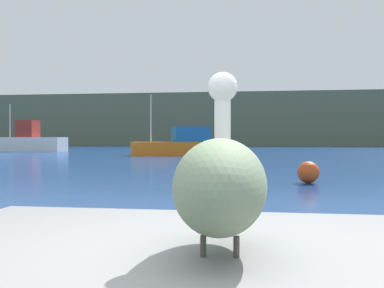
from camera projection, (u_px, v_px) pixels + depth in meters
hillside_backdrop at (265, 120)px, 81.22m from camera, size 140.00×12.47×8.69m
pelican at (220, 182)px, 2.32m from camera, size 0.51×1.31×0.93m
fishing_boat_white at (29, 141)px, 47.01m from camera, size 7.61×2.85×4.71m
fishing_boat_orange at (182, 144)px, 37.11m from camera, size 7.37×4.78×4.67m
mooring_buoy at (308, 172)px, 14.46m from camera, size 0.67×0.67×0.67m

